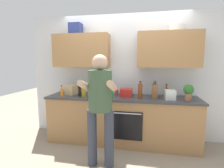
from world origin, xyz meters
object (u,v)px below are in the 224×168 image
Objects in this scene: grocery_bag_bread at (71,90)px; person_standing at (100,102)px; bottle_oil at (84,91)px; grocery_bag_produce at (170,95)px; bottle_syrup at (166,92)px; bottle_soy at (79,89)px; bottle_vinegar at (140,91)px; knife_block at (155,91)px; potted_herb at (189,91)px; mixing_bowl at (93,93)px; bottle_soda at (111,92)px; cup_ceramic at (116,92)px; grocery_bag_crisps at (126,92)px; bottle_juice at (62,92)px.

person_standing is at bearing -45.41° from grocery_bag_bread.
bottle_oil reaches higher than grocery_bag_produce.
bottle_soy is (-1.62, -0.25, 0.04)m from bottle_syrup.
bottle_vinegar is 1.00× the size of knife_block.
bottle_soy is 1.13× the size of potted_herb.
bottle_soda is at bearing -24.42° from mixing_bowl.
cup_ceramic is 0.90m from grocery_bag_bread.
bottle_vinegar is 1.13× the size of potted_herb.
grocery_bag_crisps is 1.24× the size of grocery_bag_produce.
person_standing is 6.50× the size of bottle_oil.
bottle_soy is 3.45× the size of cup_ceramic.
bottle_soy reaches higher than grocery_bag_produce.
bottle_oil is at bearing -148.39° from cup_ceramic.
person_standing reaches higher than grocery_bag_bread.
bottle_soy is 1.42× the size of grocery_bag_crisps.
grocery_bag_produce reaches higher than mixing_bowl.
bottle_soda reaches higher than grocery_bag_bread.
cup_ceramic is 0.43× the size of mixing_bowl.
cup_ceramic is at bearing 166.09° from potted_herb.
bottle_soy is at bearing -169.89° from grocery_bag_crisps.
bottle_oil is 0.92× the size of potted_herb.
person_standing reaches higher than bottle_syrup.
bottle_soy is 1.66m from grocery_bag_produce.
grocery_bag_bread is (-0.82, 0.83, 0.02)m from person_standing.
bottle_oil is at bearing -175.21° from knife_block.
bottle_juice is (-0.95, -0.06, -0.02)m from bottle_soda.
bottle_syrup is 2.66× the size of cup_ceramic.
potted_herb is 1.55× the size of grocery_bag_produce.
cup_ceramic is at bearing 31.61° from bottle_oil.
bottle_juice is at bearing -174.57° from knife_block.
bottle_soda is at bearing 87.46° from person_standing.
bottle_oil is 1.15× the size of grocery_bag_crisps.
potted_herb is at bearing 2.10° from bottle_juice.
bottle_soda is (0.03, 0.69, 0.03)m from person_standing.
potted_herb reaches higher than bottle_oil.
knife_block is (-0.22, -0.18, 0.04)m from bottle_syrup.
person_standing reaches higher than mixing_bowl.
knife_block reaches higher than grocery_bag_bread.
bottle_soy is at bearing -171.06° from bottle_syrup.
cup_ceramic is at bearing 25.14° from bottle_soy.
bottle_vinegar is 1.23× the size of bottle_oil.
bottle_juice is at bearing -168.28° from grocery_bag_crisps.
grocery_bag_produce is at bearing 3.00° from bottle_soda.
mixing_bowl is 0.97× the size of grocery_bag_crisps.
bottle_soy is 1.46× the size of bottle_juice.
bottle_soy reaches higher than potted_herb.
bottle_vinegar is 1.45× the size of bottle_juice.
person_standing is 0.85m from bottle_oil.
bottle_oil reaches higher than bottle_juice.
bottle_soy is 1.76× the size of grocery_bag_produce.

